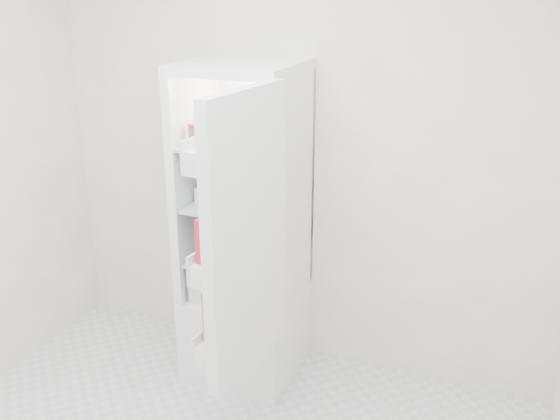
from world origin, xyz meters
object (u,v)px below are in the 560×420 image
at_px(fridge_door, 241,242).
at_px(mushroom_bowl, 217,244).
at_px(red_cabbage, 254,232).
at_px(refrigerator, 249,263).

bearing_deg(fridge_door, mushroom_bowl, 43.92).
height_order(red_cabbage, fridge_door, fridge_door).
bearing_deg(mushroom_bowl, refrigerator, 21.22).
xyz_separation_m(red_cabbage, fridge_door, (0.24, -0.68, 0.25)).
height_order(mushroom_bowl, fridge_door, fridge_door).
bearing_deg(red_cabbage, refrigerator, -116.97).
relative_size(red_cabbage, fridge_door, 0.15).
bearing_deg(refrigerator, red_cabbage, 63.03).
distance_m(red_cabbage, fridge_door, 0.76).
bearing_deg(mushroom_bowl, fridge_door, -53.12).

